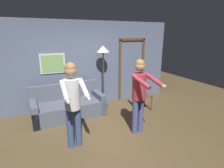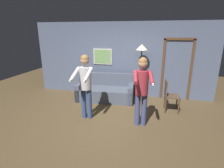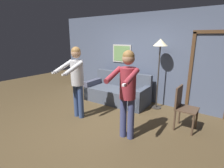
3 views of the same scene
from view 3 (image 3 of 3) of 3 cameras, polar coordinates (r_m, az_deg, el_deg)
The scene contains 7 objects.
ground_plane at distance 4.10m, azimuth -6.08°, elevation -12.97°, with size 12.00×12.00×0.00m, color #4C3C25.
back_wall_assembly at distance 5.40m, azimuth 9.60°, elevation 8.30°, with size 6.40×0.10×2.60m.
couch at distance 5.32m, azimuth 1.77°, elevation -2.88°, with size 1.95×0.96×0.87m.
torchiere_lamp at distance 4.74m, azimuth 15.42°, elevation 10.75°, with size 0.37×0.37×1.88m.
person_standing_left at distance 4.16m, azimuth -11.51°, elevation 2.58°, with size 0.43×0.70×1.71m.
person_standing_right at distance 3.20m, azimuth 5.03°, elevation -1.07°, with size 0.50×0.69×1.70m.
dining_chair_distant at distance 4.00m, azimuth 22.15°, elevation -6.47°, with size 0.43×0.43×0.93m.
Camera 3 is at (2.51, -2.60, 1.93)m, focal length 28.00 mm.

